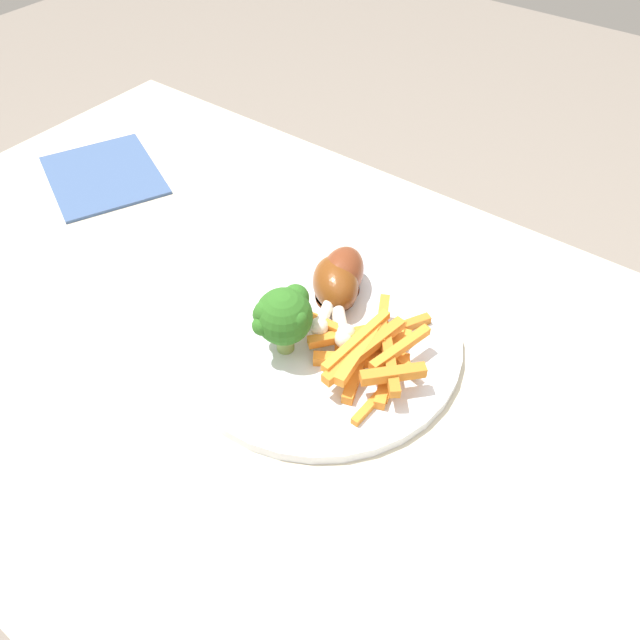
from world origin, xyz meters
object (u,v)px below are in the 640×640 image
at_px(chicken_drumstick_near, 336,287).
at_px(dinner_plate, 320,337).
at_px(broccoli_floret_front, 282,316).
at_px(carrot_fries_pile, 373,352).
at_px(chicken_drumstick_extra, 336,286).
at_px(chicken_drumstick_far, 340,277).
at_px(dining_table, 317,426).

bearing_deg(chicken_drumstick_near, dinner_plate, -72.24).
distance_m(broccoli_floret_front, carrot_fries_pile, 0.09).
bearing_deg(chicken_drumstick_extra, chicken_drumstick_far, 108.12).
height_order(dining_table, dinner_plate, dinner_plate).
bearing_deg(broccoli_floret_front, dinner_plate, 64.97).
height_order(dinner_plate, chicken_drumstick_extra, chicken_drumstick_extra).
xyz_separation_m(carrot_fries_pile, chicken_drumstick_near, (-0.08, 0.05, 0.00)).
bearing_deg(chicken_drumstick_far, chicken_drumstick_extra, -71.88).
xyz_separation_m(broccoli_floret_front, chicken_drumstick_far, (-0.00, 0.10, -0.02)).
distance_m(dining_table, chicken_drumstick_near, 0.16).
bearing_deg(chicken_drumstick_near, carrot_fries_pile, -32.18).
bearing_deg(chicken_drumstick_far, broccoli_floret_front, -89.23).
height_order(dinner_plate, carrot_fries_pile, carrot_fries_pile).
bearing_deg(chicken_drumstick_near, chicken_drumstick_extra, -48.95).
distance_m(dining_table, dinner_plate, 0.12).
bearing_deg(chicken_drumstick_near, chicken_drumstick_far, 103.66).
xyz_separation_m(dining_table, chicken_drumstick_far, (-0.04, 0.09, 0.14)).
distance_m(dining_table, chicken_drumstick_far, 0.17).
bearing_deg(dining_table, dinner_plate, 121.35).
relative_size(dining_table, broccoli_floret_front, 16.45).
bearing_deg(carrot_fries_pile, broccoli_floret_front, -155.88).
xyz_separation_m(dinner_plate, carrot_fries_pile, (0.06, -0.00, 0.02)).
bearing_deg(broccoli_floret_front, chicken_drumstick_near, 89.02).
relative_size(dinner_plate, chicken_drumstick_far, 2.30).
relative_size(broccoli_floret_front, chicken_drumstick_extra, 0.72).
height_order(dining_table, chicken_drumstick_far, chicken_drumstick_far).
xyz_separation_m(dining_table, broccoli_floret_front, (-0.03, -0.01, 0.17)).
bearing_deg(dining_table, broccoli_floret_front, -166.20).
bearing_deg(chicken_drumstick_far, chicken_drumstick_near, -76.34).
xyz_separation_m(carrot_fries_pile, chicken_drumstick_extra, (-0.08, 0.05, 0.01)).
relative_size(dinner_plate, chicken_drumstick_near, 2.60).
bearing_deg(dinner_plate, dining_table, -58.65).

